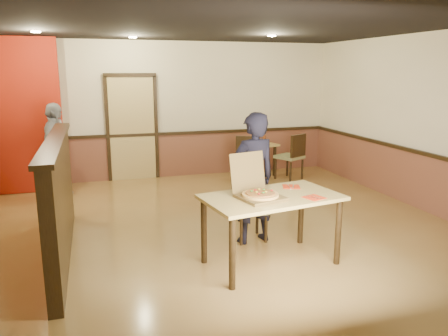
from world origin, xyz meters
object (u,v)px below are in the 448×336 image
Objects in this scene: diner_chair at (248,205)px; condiment at (264,139)px; pizza_box at (258,192)px; side_chair_right at (292,155)px; main_table at (271,205)px; diner at (253,179)px; side_table at (259,151)px; passerby at (56,151)px; side_chair_left at (248,157)px.

diner_chair is 3.83m from condiment.
side_chair_right is at bearing 46.05° from pizza_box.
condiment is at bearing 59.61° from main_table.
diner_chair is at bearing -115.14° from condiment.
condiment is (-0.33, 0.70, 0.24)m from side_chair_right.
condiment is (1.61, 3.60, -0.09)m from diner.
side_table is at bearing -149.94° from condiment.
side_table is at bearing -122.68° from diner.
side_chair_right is at bearing -51.84° from side_table.
condiment is at bearing 53.95° from pizza_box.
diner is at bearing 60.20° from pizza_box.
diner_chair is 3.68m from side_table.
diner reaches higher than passerby.
diner_chair is 2.93m from side_chair_left.
passerby is (-3.55, -0.01, 0.31)m from side_chair_left.
side_chair_right is 4.52m from passerby.
side_table is 0.46× the size of passerby.
condiment reaches higher than side_table.
diner is at bearing 77.56° from main_table.
side_chair_left reaches higher than condiment.
diner_chair is 0.87× the size of side_chair_right.
main_table is 4.38m from passerby.
passerby is at bearing 115.88° from main_table.
diner is 10.91× the size of condiment.
condiment is (0.63, 0.70, 0.23)m from side_chair_left.
diner is 3.86m from passerby.
pizza_box is 4.69m from condiment.
side_chair_right is 4.23m from pizza_box.
condiment is at bearing -124.18° from diner.
diner is (-1.94, -2.90, 0.33)m from side_chair_right.
side_chair_right is 1.55× the size of pizza_box.
main_table is 2.00× the size of diner_chair.
side_chair_left is 6.22× the size of condiment.
side_chair_left is 3.56m from passerby.
condiment is (0.15, 0.09, 0.25)m from side_table.
condiment is (1.65, 4.29, 0.05)m from main_table.
side_chair_right reaches higher than diner_chair.
pizza_box is at bearing 95.53° from side_chair_left.
condiment is (1.62, 3.45, 0.31)m from diner_chair.
main_table is at bearing 76.89° from diner.
diner_chair is 3.77m from passerby.
diner is 0.76m from pizza_box.
side_table is (0.48, 0.62, -0.02)m from side_chair_left.
pizza_box is (-0.18, -0.03, 0.17)m from main_table.
passerby reaches higher than side_chair_right.
diner is 3.94m from condiment.
passerby reaches higher than main_table.
pizza_box reaches higher than main_table.
diner_chair is 0.85× the size of side_chair_left.
passerby is at bearing -170.30° from condiment.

